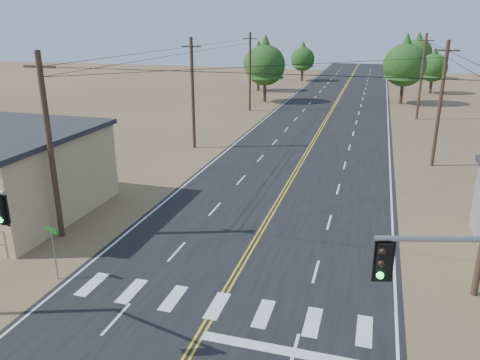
% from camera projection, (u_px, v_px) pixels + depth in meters
% --- Properties ---
extents(road, '(15.00, 200.00, 0.02)m').
position_uv_depth(road, '(301.00, 162.00, 39.60)').
color(road, black).
rests_on(road, ground).
extents(utility_pole_left_near, '(1.80, 0.30, 10.00)m').
position_uv_depth(utility_pole_left_near, '(50.00, 147.00, 24.38)').
color(utility_pole_left_near, '#4C3826').
rests_on(utility_pole_left_near, ground).
extents(utility_pole_left_mid, '(1.80, 0.30, 10.00)m').
position_uv_depth(utility_pole_left_mid, '(193.00, 93.00, 42.55)').
color(utility_pole_left_mid, '#4C3826').
rests_on(utility_pole_left_mid, ground).
extents(utility_pole_left_far, '(1.80, 0.30, 10.00)m').
position_uv_depth(utility_pole_left_far, '(250.00, 71.00, 60.72)').
color(utility_pole_left_far, '#4C3826').
rests_on(utility_pole_left_far, ground).
extents(utility_pole_right_mid, '(1.80, 0.30, 10.00)m').
position_uv_depth(utility_pole_right_mid, '(440.00, 104.00, 36.98)').
color(utility_pole_right_mid, '#4C3826').
rests_on(utility_pole_right_mid, ground).
extents(utility_pole_right_far, '(1.80, 0.30, 10.00)m').
position_uv_depth(utility_pole_right_far, '(422.00, 76.00, 55.15)').
color(utility_pole_right_far, '#4C3826').
rests_on(utility_pole_right_far, ground).
extents(street_sign, '(0.76, 0.21, 2.61)m').
position_uv_depth(street_sign, '(53.00, 245.00, 21.12)').
color(street_sign, gray).
rests_on(street_sign, ground).
extents(tree_left_near, '(5.77, 5.77, 9.61)m').
position_uv_depth(tree_left_near, '(265.00, 61.00, 67.10)').
color(tree_left_near, '#3F2D1E').
rests_on(tree_left_near, ground).
extents(tree_left_mid, '(5.03, 5.03, 8.38)m').
position_uv_depth(tree_left_mid, '(258.00, 60.00, 78.26)').
color(tree_left_mid, '#3F2D1E').
rests_on(tree_left_mid, ground).
extents(tree_left_far, '(4.60, 4.60, 7.67)m').
position_uv_depth(tree_left_far, '(303.00, 57.00, 91.55)').
color(tree_left_far, '#3F2D1E').
rests_on(tree_left_far, ground).
extents(tree_right_near, '(5.92, 5.92, 9.87)m').
position_uv_depth(tree_right_near, '(405.00, 61.00, 65.47)').
color(tree_right_near, '#3F2D1E').
rests_on(tree_right_near, ground).
extents(tree_right_mid, '(4.48, 4.48, 7.47)m').
position_uv_depth(tree_right_mid, '(434.00, 65.00, 75.56)').
color(tree_right_mid, '#3F2D1E').
rests_on(tree_right_mid, ground).
extents(tree_right_far, '(5.61, 5.61, 9.35)m').
position_uv_depth(tree_right_far, '(418.00, 50.00, 95.58)').
color(tree_right_far, '#3F2D1E').
rests_on(tree_right_far, ground).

